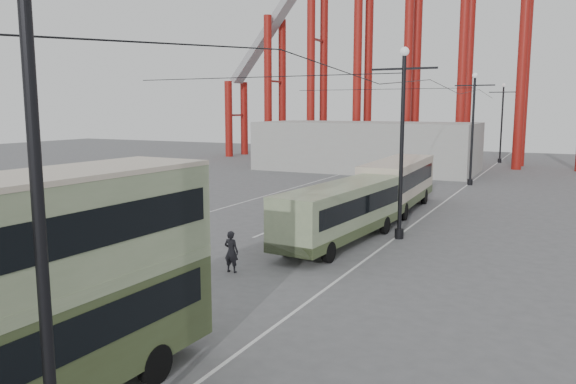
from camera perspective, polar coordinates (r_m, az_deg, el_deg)
The scene contains 10 objects.
road_markings at distance 32.38m, azimuth 0.93°, elevation -2.94°, with size 12.52×120.00×0.01m.
lamp_post_near at distance 9.48m, azimuth -25.16°, elevation 16.38°, with size 3.20×0.44×10.80m.
lamp_post_mid at distance 27.93m, azimuth 11.48°, elevation 4.73°, with size 3.20×0.44×9.32m.
lamp_post_far at distance 49.47m, azimuth 18.24°, elevation 6.05°, with size 3.20×0.44×9.32m.
lamp_post_distant at distance 71.30m, azimuth 20.89°, elevation 6.54°, with size 3.20×0.44×9.32m.
fairground_shed at distance 59.14m, azimuth 7.96°, elevation 4.61°, with size 22.00×10.00×5.00m, color #979792.
double_decker_bus at distance 12.42m, azimuth -25.94°, elevation -9.04°, with size 2.76×9.63×5.13m.
single_decker_green at distance 26.88m, azimuth 5.49°, elevation -1.89°, with size 3.09×10.17×2.83m.
single_decker_cream at distance 36.39m, azimuth 11.12°, elevation 1.01°, with size 3.00×10.30×3.17m.
pedestrian at distance 22.34m, azimuth -5.78°, elevation -6.04°, with size 0.61×0.40×1.67m, color black.
Camera 1 is at (12.88, -8.90, 6.43)m, focal length 35.00 mm.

